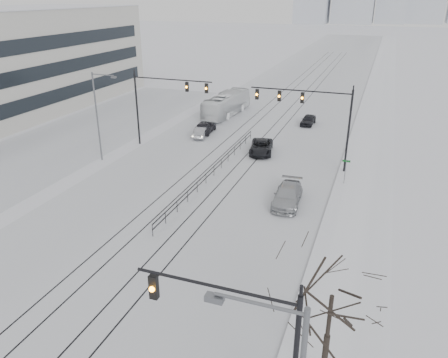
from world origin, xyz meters
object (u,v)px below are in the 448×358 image
sedan_nb_right (287,196)px  sedan_nb_front (261,147)px  sedan_sb_inner (205,127)px  box_truck (227,104)px  traffic_mast_near (251,342)px  bare_tree (331,306)px  sedan_nb_far (308,120)px  sedan_sb_outer (201,132)px

sedan_nb_right → sedan_nb_front: bearing=111.8°
sedan_sb_inner → box_truck: bearing=-91.2°
sedan_nb_front → sedan_nb_right: 12.43m
traffic_mast_near → box_truck: traffic_mast_near is taller
traffic_mast_near → sedan_sb_inner: size_ratio=1.53×
sedan_nb_front → box_truck: 16.42m
bare_tree → sedan_nb_far: bearing=100.8°
bare_tree → sedan_sb_outer: bare_tree is taller
sedan_sb_outer → sedan_nb_right: 19.81m
sedan_sb_inner → sedan_nb_far: 13.90m
traffic_mast_near → bare_tree: (2.41, 3.00, -0.07)m
bare_tree → sedan_sb_outer: size_ratio=1.60×
bare_tree → sedan_sb_outer: (-19.06, 31.77, -3.86)m
traffic_mast_near → box_truck: (-17.21, 45.44, -3.00)m
sedan_sb_inner → sedan_nb_far: (11.29, 8.11, -0.13)m
traffic_mast_near → box_truck: size_ratio=0.63×
bare_tree → sedan_nb_right: (-5.37, 17.45, -3.74)m
sedan_sb_inner → box_truck: size_ratio=0.41×
box_truck → sedan_nb_right: bearing=124.5°
bare_tree → box_truck: bare_tree is taller
sedan_nb_front → box_truck: box_truck is taller
traffic_mast_near → sedan_sb_inner: bearing=114.8°
sedan_sb_outer → sedan_nb_right: sedan_nb_right is taller
sedan_sb_inner → sedan_nb_front: size_ratio=0.92×
sedan_nb_front → box_truck: size_ratio=0.45×
traffic_mast_near → sedan_nb_front: bearing=104.7°
sedan_nb_front → sedan_nb_far: bearing=66.5°
bare_tree → sedan_nb_front: bearing=110.5°
sedan_sb_inner → sedan_nb_far: size_ratio=1.21×
sedan_nb_far → sedan_nb_front: bearing=-99.5°
sedan_nb_front → box_truck: bearing=111.8°
sedan_nb_front → sedan_nb_far: sedan_nb_front is taller
sedan_sb_outer → box_truck: 10.72m
sedan_nb_right → bare_tree: bearing=-76.5°
bare_tree → box_truck: size_ratio=0.54×
sedan_nb_front → sedan_nb_far: size_ratio=1.32×
sedan_nb_right → sedan_sb_outer: bearing=130.1°
traffic_mast_near → sedan_sb_inner: traffic_mast_near is taller
traffic_mast_near → sedan_nb_far: 44.97m
sedan_sb_outer → bare_tree: bearing=110.2°
sedan_nb_front → bare_tree: bearing=-80.6°
traffic_mast_near → sedan_sb_outer: 38.75m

